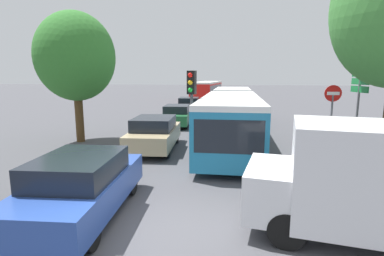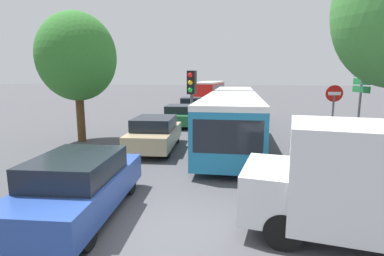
{
  "view_description": "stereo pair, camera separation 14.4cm",
  "coord_description": "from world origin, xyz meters",
  "px_view_note": "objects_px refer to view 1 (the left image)",
  "views": [
    {
      "loc": [
        1.78,
        -5.7,
        3.21
      ],
      "look_at": [
        0.2,
        5.66,
        1.2
      ],
      "focal_mm": 28.0,
      "sensor_mm": 36.0,
      "label": 1
    },
    {
      "loc": [
        1.92,
        -5.68,
        3.21
      ],
      "look_at": [
        0.2,
        5.66,
        1.2
      ],
      "focal_mm": 28.0,
      "sensor_mm": 36.0,
      "label": 2
    }
  ],
  "objects_px": {
    "tree_left_mid": "(75,57)",
    "traffic_light": "(191,94)",
    "city_bus_rear": "(207,89)",
    "queued_car_black": "(189,106)",
    "articulated_bus": "(232,110)",
    "queued_car_tan": "(154,133)",
    "direction_sign_post": "(359,90)",
    "queued_car_blue": "(81,186)",
    "no_entry_sign": "(332,107)",
    "queued_car_green": "(177,115)"
  },
  "relations": [
    {
      "from": "queued_car_black",
      "to": "no_entry_sign",
      "type": "relative_size",
      "value": 1.46
    },
    {
      "from": "no_entry_sign",
      "to": "articulated_bus",
      "type": "bearing_deg",
      "value": -125.67
    },
    {
      "from": "direction_sign_post",
      "to": "queued_car_blue",
      "type": "bearing_deg",
      "value": 35.74
    },
    {
      "from": "articulated_bus",
      "to": "queued_car_tan",
      "type": "height_order",
      "value": "articulated_bus"
    },
    {
      "from": "traffic_light",
      "to": "queued_car_green",
      "type": "bearing_deg",
      "value": -150.97
    },
    {
      "from": "city_bus_rear",
      "to": "queued_car_blue",
      "type": "height_order",
      "value": "city_bus_rear"
    },
    {
      "from": "queued_car_black",
      "to": "direction_sign_post",
      "type": "xyz_separation_m",
      "value": [
        9.24,
        -10.97,
        1.86
      ]
    },
    {
      "from": "articulated_bus",
      "to": "traffic_light",
      "type": "distance_m",
      "value": 5.3
    },
    {
      "from": "articulated_bus",
      "to": "city_bus_rear",
      "type": "xyz_separation_m",
      "value": [
        -3.45,
        24.0,
        0.06
      ]
    },
    {
      "from": "queued_car_tan",
      "to": "tree_left_mid",
      "type": "distance_m",
      "value": 5.37
    },
    {
      "from": "queued_car_green",
      "to": "articulated_bus",
      "type": "bearing_deg",
      "value": -127.71
    },
    {
      "from": "no_entry_sign",
      "to": "direction_sign_post",
      "type": "distance_m",
      "value": 1.67
    },
    {
      "from": "queued_car_tan",
      "to": "city_bus_rear",
      "type": "bearing_deg",
      "value": -2.9
    },
    {
      "from": "tree_left_mid",
      "to": "queued_car_black",
      "type": "bearing_deg",
      "value": 72.35
    },
    {
      "from": "articulated_bus",
      "to": "city_bus_rear",
      "type": "bearing_deg",
      "value": -171.67
    },
    {
      "from": "queued_car_tan",
      "to": "direction_sign_post",
      "type": "bearing_deg",
      "value": -82.29
    },
    {
      "from": "traffic_light",
      "to": "direction_sign_post",
      "type": "xyz_separation_m",
      "value": [
        7.11,
        2.64,
        0.07
      ]
    },
    {
      "from": "city_bus_rear",
      "to": "queued_car_black",
      "type": "relative_size",
      "value": 2.79
    },
    {
      "from": "city_bus_rear",
      "to": "queued_car_black",
      "type": "height_order",
      "value": "city_bus_rear"
    },
    {
      "from": "queued_car_black",
      "to": "tree_left_mid",
      "type": "xyz_separation_m",
      "value": [
        -3.68,
        -11.57,
        3.37
      ]
    },
    {
      "from": "queued_car_blue",
      "to": "direction_sign_post",
      "type": "relative_size",
      "value": 1.19
    },
    {
      "from": "queued_car_green",
      "to": "traffic_light",
      "type": "bearing_deg",
      "value": -168.23
    },
    {
      "from": "direction_sign_post",
      "to": "tree_left_mid",
      "type": "xyz_separation_m",
      "value": [
        -12.92,
        -0.6,
        1.51
      ]
    },
    {
      "from": "queued_car_black",
      "to": "direction_sign_post",
      "type": "relative_size",
      "value": 1.14
    },
    {
      "from": "queued_car_green",
      "to": "traffic_light",
      "type": "xyz_separation_m",
      "value": [
        1.97,
        -7.35,
        1.82
      ]
    },
    {
      "from": "no_entry_sign",
      "to": "tree_left_mid",
      "type": "bearing_deg",
      "value": -90.74
    },
    {
      "from": "city_bus_rear",
      "to": "queued_car_blue",
      "type": "distance_m",
      "value": 34.42
    },
    {
      "from": "queued_car_black",
      "to": "direction_sign_post",
      "type": "distance_m",
      "value": 14.46
    },
    {
      "from": "articulated_bus",
      "to": "tree_left_mid",
      "type": "distance_m",
      "value": 8.35
    },
    {
      "from": "traffic_light",
      "to": "articulated_bus",
      "type": "bearing_deg",
      "value": 176.89
    },
    {
      "from": "tree_left_mid",
      "to": "city_bus_rear",
      "type": "bearing_deg",
      "value": 81.79
    },
    {
      "from": "queued_car_black",
      "to": "tree_left_mid",
      "type": "bearing_deg",
      "value": 159.11
    },
    {
      "from": "queued_car_tan",
      "to": "traffic_light",
      "type": "height_order",
      "value": "traffic_light"
    },
    {
      "from": "queued_car_tan",
      "to": "direction_sign_post",
      "type": "height_order",
      "value": "direction_sign_post"
    },
    {
      "from": "tree_left_mid",
      "to": "traffic_light",
      "type": "bearing_deg",
      "value": -19.3
    },
    {
      "from": "queued_car_black",
      "to": "traffic_light",
      "type": "xyz_separation_m",
      "value": [
        2.13,
        -13.61,
        1.79
      ]
    },
    {
      "from": "queued_car_black",
      "to": "direction_sign_post",
      "type": "bearing_deg",
      "value": -143.14
    },
    {
      "from": "queued_car_black",
      "to": "tree_left_mid",
      "type": "distance_m",
      "value": 12.6
    },
    {
      "from": "queued_car_green",
      "to": "tree_left_mid",
      "type": "height_order",
      "value": "tree_left_mid"
    },
    {
      "from": "queued_car_blue",
      "to": "queued_car_green",
      "type": "bearing_deg",
      "value": -2.38
    },
    {
      "from": "queued_car_tan",
      "to": "traffic_light",
      "type": "xyz_separation_m",
      "value": [
        1.76,
        -0.92,
        1.76
      ]
    },
    {
      "from": "queued_car_tan",
      "to": "tree_left_mid",
      "type": "height_order",
      "value": "tree_left_mid"
    },
    {
      "from": "queued_car_blue",
      "to": "no_entry_sign",
      "type": "height_order",
      "value": "no_entry_sign"
    },
    {
      "from": "queued_car_green",
      "to": "direction_sign_post",
      "type": "distance_m",
      "value": 10.4
    },
    {
      "from": "traffic_light",
      "to": "no_entry_sign",
      "type": "xyz_separation_m",
      "value": [
        5.79,
        1.89,
        -0.62
      ]
    },
    {
      "from": "traffic_light",
      "to": "city_bus_rear",
      "type": "bearing_deg",
      "value": -162.17
    },
    {
      "from": "articulated_bus",
      "to": "direction_sign_post",
      "type": "distance_m",
      "value": 6.16
    },
    {
      "from": "no_entry_sign",
      "to": "direction_sign_post",
      "type": "height_order",
      "value": "direction_sign_post"
    },
    {
      "from": "city_bus_rear",
      "to": "queued_car_green",
      "type": "bearing_deg",
      "value": -175.59
    },
    {
      "from": "queued_car_green",
      "to": "no_entry_sign",
      "type": "distance_m",
      "value": 9.57
    }
  ]
}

